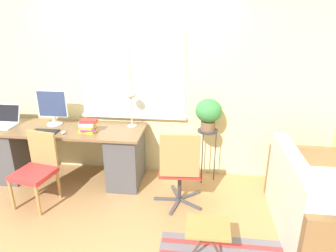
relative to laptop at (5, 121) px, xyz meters
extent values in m
plane|color=tan|center=(1.72, -0.35, -0.81)|extent=(14.00, 14.00, 0.00)
cube|color=beige|center=(1.72, 0.42, 0.54)|extent=(9.00, 0.06, 2.70)
cube|color=white|center=(1.32, 0.38, 0.60)|extent=(0.68, 0.02, 1.19)
cube|color=white|center=(1.32, 0.37, 0.60)|extent=(0.61, 0.01, 1.12)
cube|color=white|center=(2.05, 0.38, 0.60)|extent=(0.68, 0.02, 1.19)
cube|color=white|center=(2.05, 0.37, 0.60)|extent=(0.61, 0.01, 1.12)
cube|color=white|center=(1.68, 0.39, 0.02)|extent=(1.46, 0.11, 0.04)
cube|color=brown|center=(0.83, 0.00, -0.07)|extent=(2.09, 0.69, 0.03)
cube|color=#4C4C51|center=(0.03, 0.00, -0.45)|extent=(0.40, 0.61, 0.72)
cube|color=#4C4C51|center=(1.64, 0.00, -0.45)|extent=(0.40, 0.61, 0.72)
cube|color=#B7B7BC|center=(0.00, -0.06, -0.05)|extent=(0.31, 0.26, 0.02)
cube|color=#B7B7BC|center=(0.00, 0.11, 0.08)|extent=(0.31, 0.10, 0.24)
cube|color=black|center=(0.00, 0.11, 0.08)|extent=(0.28, 0.09, 0.21)
cylinder|color=silver|center=(0.64, 0.11, -0.05)|extent=(0.21, 0.21, 0.02)
cylinder|color=silver|center=(0.64, 0.11, 0.01)|extent=(0.05, 0.05, 0.11)
cube|color=silver|center=(0.64, 0.11, 0.24)|extent=(0.40, 0.02, 0.36)
cube|color=navy|center=(0.64, 0.10, 0.24)|extent=(0.38, 0.01, 0.34)
cube|color=black|center=(0.66, -0.17, -0.05)|extent=(0.32, 0.14, 0.02)
ellipsoid|color=silver|center=(0.91, -0.20, -0.04)|extent=(0.04, 0.07, 0.04)
cylinder|color=#BCB299|center=(1.71, 0.16, -0.05)|extent=(0.13, 0.13, 0.01)
cylinder|color=#BCB299|center=(1.71, 0.16, 0.15)|extent=(0.02, 0.02, 0.39)
ellipsoid|color=#BCB299|center=(1.71, 0.16, 0.38)|extent=(0.13, 0.13, 0.09)
cube|color=yellow|center=(1.20, -0.11, -0.04)|extent=(0.21, 0.16, 0.04)
cube|color=purple|center=(1.21, -0.11, -0.01)|extent=(0.20, 0.19, 0.03)
cube|color=yellow|center=(1.21, -0.11, 0.02)|extent=(0.20, 0.18, 0.03)
cube|color=white|center=(1.20, -0.10, 0.05)|extent=(0.18, 0.18, 0.04)
cube|color=red|center=(1.22, -0.10, 0.09)|extent=(0.22, 0.13, 0.04)
cylinder|color=#B2844C|center=(0.47, -0.77, -0.61)|extent=(0.04, 0.04, 0.40)
cylinder|color=#B2844C|center=(0.84, -0.84, -0.61)|extent=(0.04, 0.04, 0.40)
cylinder|color=#B2844C|center=(0.54, -0.41, -0.61)|extent=(0.04, 0.04, 0.40)
cylinder|color=#B2844C|center=(0.91, -0.47, -0.61)|extent=(0.04, 0.04, 0.40)
cube|color=red|center=(0.69, -0.62, -0.41)|extent=(0.49, 0.48, 0.06)
cube|color=#B2844C|center=(0.73, -0.41, -0.17)|extent=(0.38, 0.10, 0.43)
cube|color=#47474C|center=(2.23, -0.37, -0.80)|extent=(0.32, 0.06, 0.03)
cube|color=#47474C|center=(2.35, -0.51, -0.80)|extent=(0.11, 0.32, 0.03)
cube|color=#47474C|center=(2.53, -0.44, -0.80)|extent=(0.29, 0.20, 0.03)
cube|color=#47474C|center=(2.51, -0.26, -0.80)|extent=(0.27, 0.23, 0.03)
cube|color=#47474C|center=(2.33, -0.21, -0.80)|extent=(0.15, 0.31, 0.03)
cylinder|color=#333338|center=(2.39, -0.36, -0.59)|extent=(0.04, 0.04, 0.39)
cube|color=red|center=(2.39, -0.36, -0.36)|extent=(0.50, 0.48, 0.06)
cube|color=#B2844C|center=(2.41, -0.60, -0.08)|extent=(0.44, 0.06, 0.49)
cube|color=white|center=(3.88, -0.75, -0.59)|extent=(0.84, 1.29, 0.45)
cube|color=white|center=(3.54, -0.75, -0.16)|extent=(0.16, 1.29, 0.41)
cube|color=olive|center=(3.88, -0.07, -0.47)|extent=(0.84, 0.09, 0.67)
cylinder|color=#333338|center=(2.71, 0.19, -0.08)|extent=(0.27, 0.27, 0.02)
cylinder|color=#333338|center=(2.82, 0.19, -0.45)|extent=(0.01, 0.01, 0.72)
cylinder|color=#333338|center=(2.65, 0.29, -0.45)|extent=(0.01, 0.01, 0.72)
cylinder|color=#333338|center=(2.65, 0.09, -0.45)|extent=(0.01, 0.01, 0.72)
cylinder|color=brown|center=(2.71, 0.19, -0.01)|extent=(0.19, 0.19, 0.12)
ellipsoid|color=#388442|center=(2.71, 0.19, 0.19)|extent=(0.34, 0.34, 0.31)
cube|color=#C63838|center=(2.93, -1.07, -0.80)|extent=(1.31, 0.06, 0.00)
cube|color=olive|center=(2.72, -1.28, -0.44)|extent=(0.39, 0.33, 0.02)
cylinder|color=#4C3D2D|center=(2.65, -1.28, -0.63)|extent=(0.20, 0.02, 0.37)
cylinder|color=#4C3D2D|center=(2.79, -1.28, -0.63)|extent=(0.20, 0.02, 0.37)
camera|label=1|loc=(2.62, -3.50, 1.34)|focal=32.00mm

